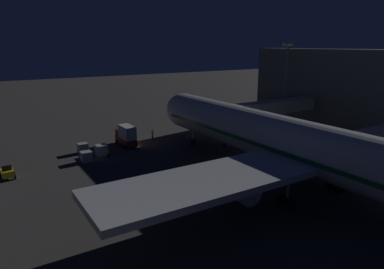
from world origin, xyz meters
TOP-DOWN VIEW (x-y plane):
  - ground_plane at (0.00, 0.00)m, footprint 320.00×320.00m
  - airliner_at_gate at (-0.00, 13.18)m, footprint 52.03×69.20m
  - jet_bridge at (-12.71, -10.64)m, footprint 23.88×3.40m
  - apron_floodlight_mast at (-25.50, -16.66)m, footprint 2.90×0.50m
  - pushback_tug at (29.73, -14.34)m, footprint 1.86×2.29m
  - cargo_truck_aft at (10.01, -20.76)m, footprint 2.36×5.85m
  - baggage_container_near_belt at (15.57, -17.85)m, footprint 1.75×1.78m
  - baggage_container_far_row at (17.89, -20.55)m, footprint 1.58×1.52m
  - baggage_container_spare at (18.67, -15.70)m, footprint 1.61×1.59m
  - ground_crew_near_nose_gear at (4.13, -22.20)m, footprint 0.40×0.40m
  - ground_crew_by_tug at (15.29, -15.41)m, footprint 0.40×0.40m
  - traffic_cone_nose_port at (-2.20, -19.70)m, footprint 0.36×0.36m
  - traffic_cone_nose_starboard at (2.20, -19.70)m, footprint 0.36×0.36m

SIDE VIEW (x-z plane):
  - ground_plane at x=0.00m, z-range 0.00..0.00m
  - traffic_cone_nose_port at x=-2.20m, z-range 0.00..0.55m
  - traffic_cone_nose_starboard at x=2.20m, z-range 0.00..0.55m
  - pushback_tug at x=29.73m, z-range -0.20..1.75m
  - baggage_container_spare at x=18.67m, z-range 0.00..1.63m
  - baggage_container_far_row at x=17.89m, z-range 0.00..1.65m
  - baggage_container_near_belt at x=15.57m, z-range 0.00..1.67m
  - ground_crew_near_nose_gear at x=4.13m, z-range 0.09..1.87m
  - ground_crew_by_tug at x=15.29m, z-range 0.09..1.90m
  - cargo_truck_aft at x=10.01m, z-range 0.00..3.76m
  - airliner_at_gate at x=0.00m, z-range -3.37..15.21m
  - jet_bridge at x=-12.71m, z-range 2.24..9.79m
  - apron_floodlight_mast at x=-25.50m, z-range 1.44..19.36m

